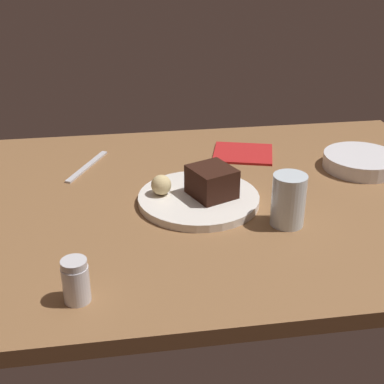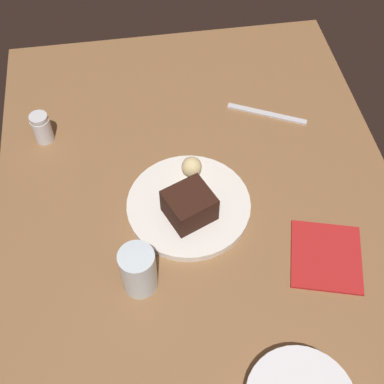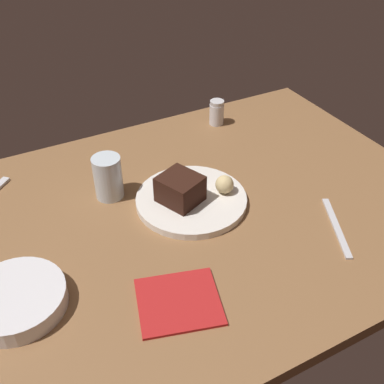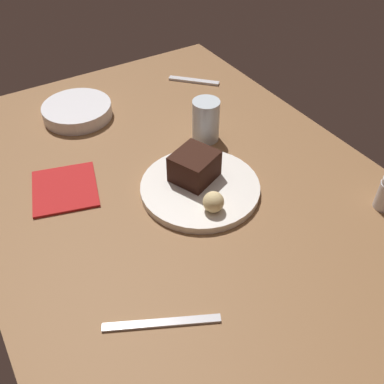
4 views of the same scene
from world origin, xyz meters
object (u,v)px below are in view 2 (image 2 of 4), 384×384
at_px(chocolate_cake_slice, 189,206).
at_px(folded_napkin, 326,256).
at_px(bread_roll, 192,167).
at_px(butter_knife, 267,114).
at_px(salt_shaker, 42,128).
at_px(dessert_plate, 189,205).
at_px(water_glass, 138,270).

distance_m(chocolate_cake_slice, folded_napkin, 0.28).
height_order(bread_roll, butter_knife, bread_roll).
bearing_deg(butter_knife, salt_shaker, 26.04).
relative_size(chocolate_cake_slice, folded_napkin, 0.59).
distance_m(dessert_plate, butter_knife, 0.32).
height_order(dessert_plate, chocolate_cake_slice, chocolate_cake_slice).
distance_m(bread_roll, salt_shaker, 0.35).
xyz_separation_m(chocolate_cake_slice, folded_napkin, (0.13, 0.25, -0.04)).
bearing_deg(water_glass, folded_napkin, 90.03).
relative_size(dessert_plate, water_glass, 2.46).
xyz_separation_m(water_glass, folded_napkin, (-0.00, 0.36, -0.05)).
bearing_deg(chocolate_cake_slice, folded_napkin, 62.99).
height_order(chocolate_cake_slice, bread_roll, chocolate_cake_slice).
distance_m(chocolate_cake_slice, salt_shaker, 0.40).
height_order(chocolate_cake_slice, folded_napkin, chocolate_cake_slice).
bearing_deg(water_glass, dessert_plate, 143.61).
relative_size(bread_roll, folded_napkin, 0.29).
xyz_separation_m(bread_roll, butter_knife, (-0.16, 0.20, -0.04)).
xyz_separation_m(bread_roll, salt_shaker, (-0.16, -0.31, -0.00)).
bearing_deg(salt_shaker, chocolate_cake_slice, 47.58).
bearing_deg(chocolate_cake_slice, butter_knife, 139.63).
distance_m(dessert_plate, water_glass, 0.20).
height_order(bread_roll, folded_napkin, bread_roll).
bearing_deg(bread_roll, chocolate_cake_slice, -11.03).
bearing_deg(chocolate_cake_slice, salt_shaker, -132.42).
bearing_deg(salt_shaker, folded_napkin, 53.92).
xyz_separation_m(dessert_plate, water_glass, (0.15, -0.11, 0.04)).
bearing_deg(bread_roll, folded_napkin, 44.46).
bearing_deg(water_glass, salt_shaker, -155.34).
xyz_separation_m(dessert_plate, butter_knife, (-0.24, 0.22, -0.01)).
xyz_separation_m(butter_knife, folded_napkin, (0.39, 0.02, 0.00)).
bearing_deg(dessert_plate, water_glass, -36.39).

